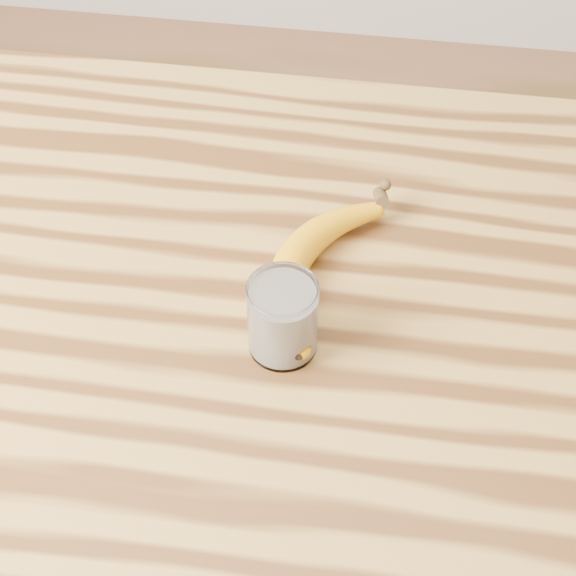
# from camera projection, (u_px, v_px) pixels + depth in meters

# --- Properties ---
(table) EXTENTS (1.20, 0.80, 0.90)m
(table) POSITION_uv_depth(u_px,v_px,m) (207.00, 353.00, 0.97)
(table) COLOR #A67936
(table) RESTS_ON ground
(smoothie_glass) EXTENTS (0.07, 0.07, 0.09)m
(smoothie_glass) POSITION_uv_depth(u_px,v_px,m) (283.00, 318.00, 0.78)
(smoothie_glass) COLOR white
(smoothie_glass) RESTS_ON table
(banana) EXTENTS (0.20, 0.34, 0.04)m
(banana) POSITION_uv_depth(u_px,v_px,m) (293.00, 259.00, 0.87)
(banana) COLOR orange
(banana) RESTS_ON table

